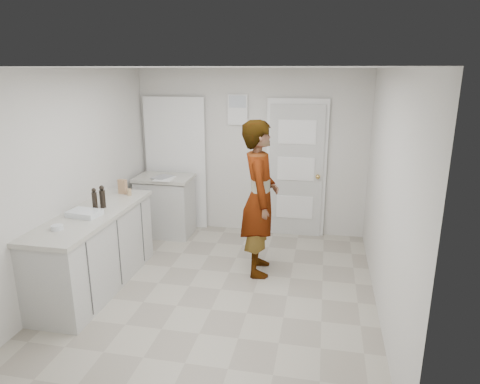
% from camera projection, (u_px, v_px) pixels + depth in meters
% --- Properties ---
extents(ground, '(4.00, 4.00, 0.00)m').
position_uv_depth(ground, '(221.00, 289.00, 5.01)').
color(ground, gray).
rests_on(ground, ground).
extents(room_shell, '(4.00, 4.00, 4.00)m').
position_uv_depth(room_shell, '(239.00, 167.00, 6.60)').
color(room_shell, beige).
rests_on(room_shell, ground).
extents(main_counter, '(0.64, 1.96, 0.93)m').
position_uv_depth(main_counter, '(95.00, 253.00, 4.97)').
color(main_counter, silver).
rests_on(main_counter, ground).
extents(side_counter, '(0.84, 0.61, 0.93)m').
position_uv_depth(side_counter, '(166.00, 208.00, 6.58)').
color(side_counter, silver).
rests_on(side_counter, ground).
extents(person, '(0.56, 0.76, 1.92)m').
position_uv_depth(person, '(260.00, 199.00, 5.21)').
color(person, silver).
rests_on(person, ground).
extents(cake_mix_box, '(0.12, 0.08, 0.19)m').
position_uv_depth(cake_mix_box, '(123.00, 187.00, 5.53)').
color(cake_mix_box, '#A17750').
rests_on(cake_mix_box, main_counter).
extents(spice_jar, '(0.05, 0.05, 0.08)m').
position_uv_depth(spice_jar, '(129.00, 192.00, 5.47)').
color(spice_jar, tan).
rests_on(spice_jar, main_counter).
extents(oil_cruet_a, '(0.07, 0.07, 0.27)m').
position_uv_depth(oil_cruet_a, '(102.00, 197.00, 4.97)').
color(oil_cruet_a, black).
rests_on(oil_cruet_a, main_counter).
extents(oil_cruet_b, '(0.06, 0.06, 0.26)m').
position_uv_depth(oil_cruet_b, '(95.00, 200.00, 4.88)').
color(oil_cruet_b, black).
rests_on(oil_cruet_b, main_counter).
extents(baking_dish, '(0.36, 0.28, 0.06)m').
position_uv_depth(baking_dish, '(84.00, 213.00, 4.71)').
color(baking_dish, silver).
rests_on(baking_dish, main_counter).
extents(egg_bowl, '(0.12, 0.12, 0.05)m').
position_uv_depth(egg_bowl, '(57.00, 227.00, 4.31)').
color(egg_bowl, silver).
rests_on(egg_bowl, main_counter).
extents(papers, '(0.26, 0.33, 0.01)m').
position_uv_depth(papers, '(165.00, 179.00, 6.29)').
color(papers, white).
rests_on(papers, side_counter).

